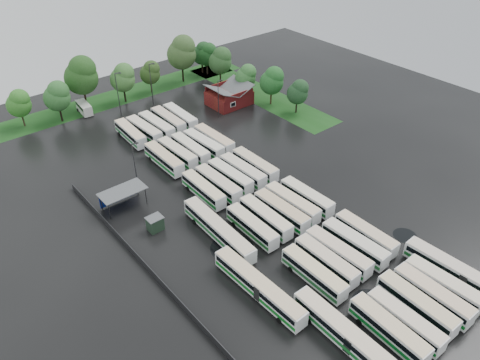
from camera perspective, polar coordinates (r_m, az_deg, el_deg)
ground at (r=80.97m, az=4.37°, el=-5.71°), size 160.00×160.00×0.00m
brick_building at (r=120.72m, az=-1.33°, el=10.04°), size 10.07×8.60×5.39m
wash_shed at (r=86.17m, az=-14.23°, el=-1.47°), size 8.20×4.20×3.58m
utility_hut at (r=80.67m, az=-10.31°, el=-5.23°), size 2.70×2.20×2.62m
grass_strip_north at (r=128.59m, az=-15.43°, el=9.47°), size 80.00×10.00×0.01m
grass_strip_east at (r=127.40m, az=2.25°, el=10.49°), size 10.00×50.00×0.01m
west_fence at (r=76.11m, az=-12.34°, el=-9.20°), size 0.10×50.00×1.20m
bus_r0c0 at (r=66.76m, az=17.67°, el=-16.97°), size 3.02×11.66×3.22m
bus_r0c1 at (r=68.44m, az=19.48°, el=-15.87°), size 2.58×11.19×3.10m
bus_r0c2 at (r=70.74m, az=20.73°, el=-14.00°), size 2.94×11.83×3.27m
bus_r0c3 at (r=72.73m, az=22.42°, el=-12.86°), size 2.73×11.74×3.25m
bus_r0c4 at (r=74.81m, az=23.54°, el=-11.63°), size 2.87×11.59×3.20m
bus_r1c0 at (r=71.27m, az=9.01°, el=-11.17°), size 2.56×11.39×3.16m
bus_r1c1 at (r=73.37m, az=10.46°, el=-9.71°), size 2.49×11.31×3.14m
bus_r1c2 at (r=75.08m, az=11.87°, el=-8.62°), size 2.79×11.66×3.23m
bus_r1c3 at (r=77.13m, az=13.80°, el=-7.54°), size 2.76×11.68×3.24m
bus_r1c4 at (r=79.40m, az=15.08°, el=-6.41°), size 2.50×11.25×3.12m
bus_r2c0 at (r=78.19m, az=1.50°, el=-5.70°), size 2.65×11.20×3.10m
bus_r2c1 at (r=80.02m, az=3.14°, el=-4.59°), size 2.71×11.50×3.19m
bus_r2c2 at (r=81.58m, az=5.08°, el=-3.79°), size 2.64×11.57×3.21m
bus_r2c3 at (r=83.47m, az=6.39°, el=-2.85°), size 2.76×11.61×3.21m
bus_r2c4 at (r=85.41m, az=8.15°, el=-2.06°), size 2.51×11.26×3.13m
bus_r3c0 at (r=86.64m, az=-4.48°, el=-1.17°), size 2.65×11.26×3.12m
bus_r3c1 at (r=87.92m, az=-2.69°, el=-0.45°), size 2.48×11.53×3.21m
bus_r3c2 at (r=89.99m, az=-1.20°, el=0.47°), size 2.68×11.21×3.10m
bus_r3c3 at (r=91.41m, az=0.35°, el=1.11°), size 2.67×11.46×3.18m
bus_r3c4 at (r=93.22m, az=1.84°, el=1.84°), size 2.51×11.52×3.20m
bus_r4c0 at (r=96.29m, az=-9.25°, el=2.56°), size 2.65×11.74×3.26m
bus_r4c1 at (r=97.92m, az=-7.65°, el=3.27°), size 2.74×11.36×3.14m
bus_r4c2 at (r=99.10m, az=-6.08°, el=3.82°), size 2.58×11.42×3.17m
bus_r4c3 at (r=100.43m, az=-4.45°, el=4.37°), size 2.93×11.50×3.17m
bus_r4c4 at (r=102.02m, az=-3.19°, el=4.97°), size 2.60×11.59×3.22m
bus_r5c0 at (r=107.00m, az=-13.21°, el=5.54°), size 2.98×11.41×3.15m
bus_r5c1 at (r=107.86m, az=-11.61°, el=6.02°), size 2.85×11.57×3.20m
bus_r5c2 at (r=109.01m, az=-10.12°, el=6.55°), size 2.76×11.75×3.26m
bus_r5c3 at (r=110.88m, az=-8.72°, el=7.20°), size 2.64×11.67×3.24m
bus_r5c4 at (r=112.12m, az=-7.29°, el=7.65°), size 2.82×11.65×3.22m
artic_bus_west_a at (r=64.63m, az=13.05°, el=-18.17°), size 2.81×17.56×3.25m
artic_bus_west_b at (r=77.51m, az=-2.63°, el=-6.09°), size 3.11×17.37×3.21m
artic_bus_west_c at (r=68.67m, az=2.30°, el=-12.86°), size 2.75×17.11×3.17m
artic_bus_east at (r=77.25m, az=25.27°, el=-10.45°), size 3.09×17.31×3.20m
minibus at (r=122.46m, az=-18.46°, el=8.37°), size 2.82×6.25×2.65m
tree_north_0 at (r=119.57m, az=-25.34°, el=8.49°), size 5.55×5.55×9.19m
tree_north_1 at (r=118.21m, az=-21.37°, el=9.54°), size 6.16×6.16×10.20m
tree_north_2 at (r=122.43m, az=-18.75°, el=12.04°), size 8.13×8.13×13.46m
tree_north_3 at (r=123.67m, az=-14.07°, el=12.05°), size 6.25×6.25×10.34m
tree_north_4 at (r=128.03m, az=-10.86°, el=12.77°), size 5.32×5.32×8.81m
tree_north_5 at (r=132.70m, az=-7.07°, el=15.22°), size 7.96×7.96×13.18m
tree_north_6 at (r=139.14m, az=-4.61°, el=15.18°), size 5.56×5.55×9.19m
tree_east_0 at (r=115.79m, az=7.12°, el=10.63°), size 5.17×5.17×8.56m
tree_east_1 at (r=119.25m, az=3.98°, el=12.03°), size 6.01×6.01×9.96m
tree_east_2 at (r=123.50m, az=0.77°, el=12.56°), size 5.35×5.32×8.82m
tree_east_3 at (r=130.95m, az=-2.37°, el=14.36°), size 6.30×6.30×10.44m
tree_east_4 at (r=138.01m, az=-4.00°, el=15.05°), size 5.59×5.57×9.23m
lamp_post_ne at (r=112.64m, az=-2.61°, el=10.14°), size 1.46×0.28×9.45m
lamp_post_nw at (r=89.26m, az=-12.69°, el=2.12°), size 1.46×0.28×9.48m
lamp_post_back_w at (r=116.46m, az=-14.63°, el=10.38°), size 1.69×0.33×10.99m
lamp_post_back_e at (r=120.63m, az=-10.75°, el=11.71°), size 1.67×0.32×10.82m
puddle_0 at (r=71.43m, az=15.57°, el=-14.23°), size 5.20×5.20×0.01m
puddle_1 at (r=76.24m, az=20.92°, el=-11.69°), size 2.65×2.65×0.01m
puddle_2 at (r=76.82m, az=-0.97°, el=-8.29°), size 7.17×7.17×0.01m
puddle_3 at (r=82.33m, az=7.19°, el=-5.12°), size 4.15×4.15×0.01m
puddle_4 at (r=83.76m, az=19.46°, el=-6.41°), size 4.01×4.01×0.01m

